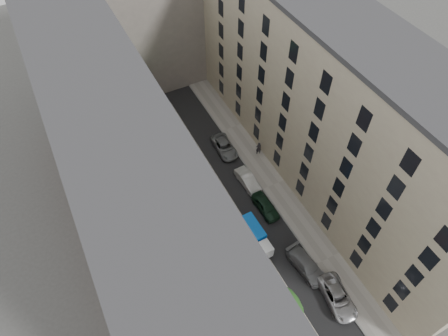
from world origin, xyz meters
TOP-DOWN VIEW (x-y plane):
  - ground at (0.00, 0.00)m, footprint 120.00×120.00m
  - road_surface at (0.00, 0.00)m, footprint 8.00×44.00m
  - sidewalk_left at (-5.50, 0.00)m, footprint 3.00×44.00m
  - sidewalk_right at (5.50, 0.00)m, footprint 3.00×44.00m
  - building_left at (-11.00, 0.00)m, footprint 8.00×44.00m
  - building_right at (11.00, 0.00)m, footprint 8.00×44.00m
  - building_endcap at (0.00, 28.00)m, footprint 18.00×12.00m
  - tarp_truck at (-0.60, -5.75)m, footprint 2.10×5.03m
  - car_left_1 at (-3.20, -13.35)m, footprint 2.01×4.39m
  - car_left_2 at (-3.03, -7.80)m, footprint 2.56×5.17m
  - car_left_3 at (-3.27, -2.20)m, footprint 2.61×5.38m
  - car_left_4 at (-3.60, 3.40)m, footprint 2.17×4.36m
  - car_left_5 at (-3.60, 10.62)m, footprint 1.93×4.37m
  - car_right_0 at (3.60, -15.00)m, footprint 3.07×5.39m
  - car_right_1 at (2.80, -10.80)m, footprint 2.56×5.13m
  - car_right_2 at (2.80, -2.60)m, footprint 1.79×4.24m
  - car_right_3 at (2.80, 1.60)m, footprint 1.68×4.32m
  - car_right_4 at (2.80, 7.80)m, footprint 2.38×4.87m
  - tree_near at (-4.50, -15.17)m, footprint 5.50×5.26m
  - tree_mid at (-5.37, 4.89)m, footprint 4.96×4.63m
  - tree_far at (-4.67, 18.85)m, footprint 5.36×5.10m
  - lamp_post at (-5.21, -6.01)m, footprint 0.36×0.36m
  - pedestrian at (6.40, 5.24)m, footprint 0.80×0.63m

SIDE VIEW (x-z plane):
  - ground at x=0.00m, z-range 0.00..0.00m
  - road_surface at x=0.00m, z-range 0.00..0.02m
  - sidewalk_left at x=-5.50m, z-range 0.00..0.15m
  - sidewalk_right at x=5.50m, z-range 0.00..0.15m
  - car_right_4 at x=2.80m, z-range 0.00..1.33m
  - car_left_1 at x=-3.20m, z-range 0.00..1.40m
  - car_left_5 at x=-3.60m, z-range 0.00..1.40m
  - car_right_3 at x=2.80m, z-range 0.00..1.40m
  - car_left_2 at x=-3.03m, z-range 0.00..1.41m
  - car_right_0 at x=3.60m, z-range 0.00..1.42m
  - car_left_4 at x=-3.60m, z-range 0.00..1.43m
  - car_right_1 at x=2.80m, z-range 0.00..1.43m
  - car_right_2 at x=2.80m, z-range 0.00..1.43m
  - car_left_3 at x=-3.27m, z-range 0.00..1.51m
  - pedestrian at x=6.40m, z-range 0.15..2.08m
  - tarp_truck at x=-0.60m, z-range 0.12..2.43m
  - lamp_post at x=-5.21m, z-range 0.88..6.87m
  - tree_mid at x=-5.37m, z-range 1.45..9.31m
  - tree_far at x=-4.67m, z-range 1.58..10.22m
  - tree_near at x=-4.50m, z-range 1.71..10.89m
  - building_endcap at x=0.00m, z-range 0.00..18.00m
  - building_left at x=-11.00m, z-range 0.00..20.00m
  - building_right at x=11.00m, z-range 0.00..20.00m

